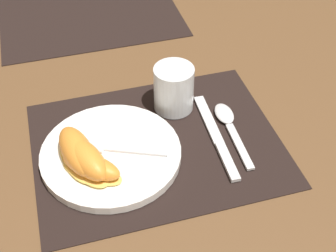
% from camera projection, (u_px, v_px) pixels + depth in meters
% --- Properties ---
extents(ground_plane, '(3.00, 3.00, 0.00)m').
position_uv_depth(ground_plane, '(157.00, 145.00, 0.85)').
color(ground_plane, brown).
extents(placemat, '(0.44, 0.34, 0.00)m').
position_uv_depth(placemat, '(157.00, 144.00, 0.84)').
color(placemat, black).
rests_on(placemat, ground_plane).
extents(placemat_far, '(0.44, 0.34, 0.00)m').
position_uv_depth(placemat_far, '(90.00, 13.00, 1.18)').
color(placemat_far, black).
rests_on(placemat_far, ground_plane).
extents(plate, '(0.24, 0.24, 0.02)m').
position_uv_depth(plate, '(111.00, 154.00, 0.81)').
color(plate, white).
rests_on(plate, placemat).
extents(juice_glass, '(0.08, 0.08, 0.09)m').
position_uv_depth(juice_glass, '(174.00, 91.00, 0.89)').
color(juice_glass, silver).
rests_on(juice_glass, placemat).
extents(knife, '(0.03, 0.22, 0.01)m').
position_uv_depth(knife, '(217.00, 137.00, 0.85)').
color(knife, silver).
rests_on(knife, placemat).
extents(spoon, '(0.04, 0.17, 0.01)m').
position_uv_depth(spoon, '(228.00, 122.00, 0.88)').
color(spoon, silver).
rests_on(spoon, placemat).
extents(fork, '(0.17, 0.09, 0.00)m').
position_uv_depth(fork, '(108.00, 148.00, 0.81)').
color(fork, silver).
rests_on(fork, plate).
extents(citrus_wedge_0, '(0.08, 0.13, 0.05)m').
position_uv_depth(citrus_wedge_0, '(78.00, 152.00, 0.78)').
color(citrus_wedge_0, '#F7C656').
rests_on(citrus_wedge_0, plate).
extents(citrus_wedge_1, '(0.09, 0.13, 0.05)m').
position_uv_depth(citrus_wedge_1, '(85.00, 160.00, 0.76)').
color(citrus_wedge_1, '#F7C656').
rests_on(citrus_wedge_1, plate).
extents(citrus_wedge_2, '(0.11, 0.10, 0.04)m').
position_uv_depth(citrus_wedge_2, '(91.00, 167.00, 0.76)').
color(citrus_wedge_2, '#F7C656').
rests_on(citrus_wedge_2, plate).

